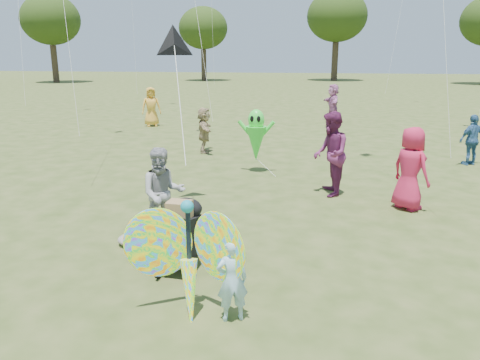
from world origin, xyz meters
name	(u,v)px	position (x,y,z in m)	size (l,w,h in m)	color
ground	(235,281)	(0.00, 0.00, 0.00)	(160.00, 160.00, 0.00)	#51592B
child_girl	(232,280)	(0.16, -1.01, 0.53)	(0.39, 0.25, 1.06)	#A1D0E4
adult_man	(163,194)	(-1.55, 1.41, 0.81)	(0.79, 0.62, 1.63)	gray
grey_bag	(135,240)	(-1.93, 0.98, 0.10)	(0.60, 0.49, 0.19)	gray
crowd_a	(410,169)	(2.96, 3.88, 0.87)	(0.85, 0.55, 1.74)	#BF1E44
crowd_c	(472,140)	(5.44, 8.47, 0.74)	(0.87, 0.36, 1.49)	#33608E
crowd_d	(204,130)	(-2.74, 8.83, 0.75)	(1.38, 0.44, 1.49)	tan
crowd_e	(331,154)	(1.33, 4.61, 0.97)	(0.94, 0.73, 1.94)	#682251
crowd_g	(151,107)	(-6.59, 14.14, 0.88)	(0.86, 0.56, 1.76)	gold
crowd_j	(333,103)	(1.50, 17.01, 0.91)	(1.68, 0.54, 1.81)	#B567A1
jogging_stroller	(182,230)	(-0.86, 0.29, 0.61)	(0.55, 1.07, 1.09)	black
butterfly_kite	(189,260)	(-0.39, -0.97, 0.73)	(1.74, 0.75, 1.68)	#EE4725
delta_kite_rig	(174,46)	(-1.84, 3.23, 3.33)	(1.15, 2.05, 2.45)	black
alien_kite	(256,138)	(-0.66, 6.45, 0.97)	(1.12, 0.69, 1.74)	#37EA3C
tree_line	(355,17)	(3.67, 44.99, 6.86)	(91.78, 33.60, 10.79)	#3A2D21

